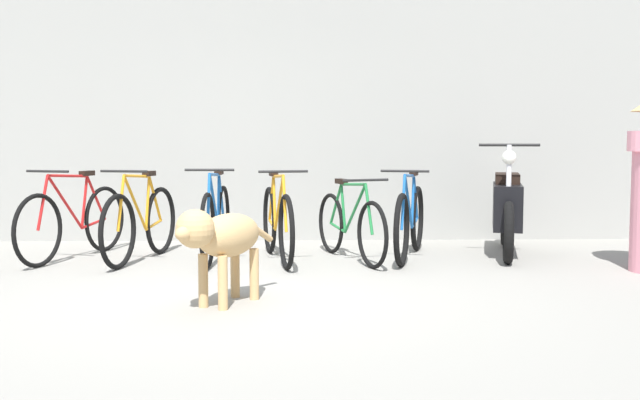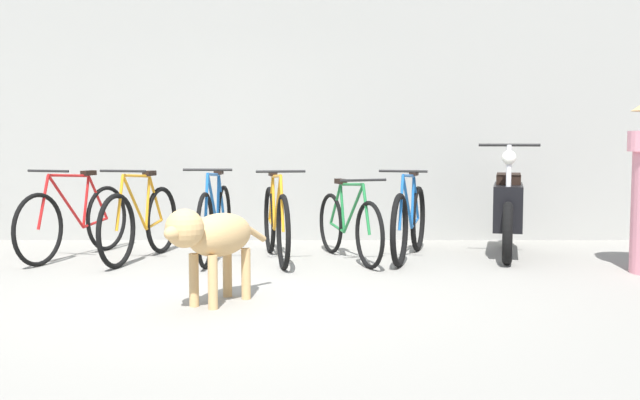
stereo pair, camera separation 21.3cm
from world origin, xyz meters
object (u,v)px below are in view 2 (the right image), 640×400
at_px(bicycle_4, 352,226).
at_px(motorcycle, 512,210).
at_px(stray_dog, 216,237).
at_px(bicycle_5, 413,222).
at_px(bicycle_1, 144,223).
at_px(bicycle_3, 280,223).
at_px(bicycle_0, 79,221).
at_px(bicycle_2, 219,222).

relative_size(bicycle_4, motorcycle, 0.87).
bearing_deg(stray_dog, bicycle_5, 172.27).
height_order(bicycle_1, stray_dog, bicycle_1).
height_order(bicycle_1, bicycle_5, bicycle_1).
bearing_deg(motorcycle, bicycle_3, -67.77).
xyz_separation_m(bicycle_1, bicycle_3, (1.33, -0.02, 0.00)).
xyz_separation_m(bicycle_0, bicycle_5, (3.34, -0.04, -0.01)).
bearing_deg(bicycle_2, bicycle_5, 94.98).
height_order(bicycle_0, stray_dog, bicycle_0).
relative_size(bicycle_0, bicycle_2, 0.98).
bearing_deg(bicycle_3, bicycle_4, 80.03).
xyz_separation_m(bicycle_3, stray_dog, (-0.34, -1.97, 0.12)).
height_order(bicycle_3, bicycle_5, bicycle_3).
relative_size(bicycle_3, bicycle_4, 1.10).
height_order(bicycle_2, bicycle_3, bicycle_2).
bearing_deg(bicycle_0, motorcycle, 111.25).
xyz_separation_m(motorcycle, stray_dog, (-2.68, -2.30, 0.02)).
bearing_deg(bicycle_2, bicycle_0, -92.25).
bearing_deg(bicycle_4, bicycle_2, -111.67).
distance_m(bicycle_2, bicycle_4, 1.31).
distance_m(bicycle_0, stray_dog, 2.73).
height_order(bicycle_1, motorcycle, motorcycle).
distance_m(bicycle_4, stray_dog, 2.24).
bearing_deg(bicycle_3, bicycle_2, -105.92).
relative_size(bicycle_5, stray_dog, 1.67).
xyz_separation_m(bicycle_0, bicycle_3, (2.02, -0.17, -0.00)).
xyz_separation_m(bicycle_3, bicycle_4, (0.71, 0.01, -0.03)).
relative_size(bicycle_3, motorcycle, 0.96).
bearing_deg(bicycle_0, bicycle_5, 108.57).
bearing_deg(stray_dog, bicycle_2, -142.17).
bearing_deg(bicycle_0, bicycle_2, 104.41).
height_order(bicycle_5, stray_dog, bicycle_5).
distance_m(bicycle_5, motorcycle, 1.05).
bearing_deg(motorcycle, bicycle_4, -64.62).
bearing_deg(bicycle_0, bicycle_3, 104.25).
bearing_deg(stray_dog, bicycle_4, -177.50).
height_order(bicycle_1, bicycle_2, bicycle_2).
xyz_separation_m(bicycle_0, bicycle_2, (1.42, -0.12, 0.01)).
bearing_deg(bicycle_3, bicycle_1, -101.53).
height_order(bicycle_2, stray_dog, bicycle_2).
relative_size(bicycle_4, bicycle_5, 0.92).
distance_m(bicycle_0, bicycle_3, 2.03).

